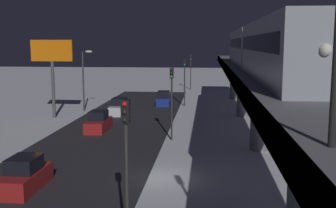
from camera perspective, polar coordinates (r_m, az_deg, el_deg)
ground_plane at (r=26.61m, az=-1.67°, el=-10.23°), size 240.00×240.00×0.00m
avenue_asphalt at (r=27.97m, az=-14.16°, el=-9.55°), size 11.00×93.27×0.01m
elevated_railway at (r=25.51m, az=14.67°, el=1.50°), size 5.00×93.27×6.42m
subway_train at (r=33.75m, az=12.71°, el=7.69°), size 2.94×36.87×3.40m
sedan_white at (r=50.20m, az=-6.74°, el=-0.49°), size 1.91×4.70×1.97m
sedan_red at (r=40.86m, az=-9.63°, el=-2.58°), size 1.80×4.29×1.97m
sedan_red_2 at (r=25.82m, az=-19.27°, el=-9.44°), size 1.80×4.27×1.97m
sedan_blue at (r=57.01m, az=-0.58°, el=0.65°), size 1.80×4.08×1.97m
traffic_light_near at (r=16.06m, az=-5.83°, el=-7.20°), size 0.32×0.44×6.40m
traffic_light_mid at (r=35.80m, az=0.51°, el=1.50°), size 0.32×0.44×6.40m
traffic_light_far at (r=55.92m, az=2.32°, el=3.99°), size 0.32×0.44×6.40m
traffic_light_distant at (r=76.11m, az=3.18°, el=5.16°), size 0.32×0.44×6.40m
commercial_billboard at (r=48.60m, az=-15.81°, el=6.12°), size 4.80×0.36×8.90m
street_lamp_far at (r=52.42m, az=-11.47°, el=4.21°), size 1.35×0.44×7.65m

